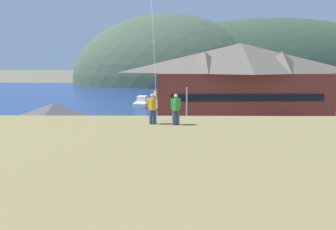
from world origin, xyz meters
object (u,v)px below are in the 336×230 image
parked_car_mid_row_center (207,141)px  parked_car_back_row_right (276,136)px  storage_shed_near_lot (56,127)px  harbor_lodge (239,80)px  parked_car_front_row_red (128,161)px  parked_car_corner_spot (153,137)px  parked_car_lone_by_shed (226,161)px  person_companion (176,108)px  moored_boat_wharfside (143,102)px  wharf_dock (160,105)px  person_kite_flyer (153,107)px  parking_light_pole (187,109)px  parked_car_front_row_end (320,159)px

parked_car_mid_row_center → parked_car_back_row_right: bearing=13.5°
storage_shed_near_lot → harbor_lodge: bearing=38.1°
parked_car_front_row_red → parked_car_corner_spot: 7.74m
parked_car_mid_row_center → parked_car_front_row_red: bearing=-139.7°
parked_car_lone_by_shed → parked_car_back_row_right: 10.87m
parked_car_lone_by_shed → person_companion: person_companion is taller
moored_boat_wharfside → parked_car_front_row_red: moored_boat_wharfside is taller
storage_shed_near_lot → parked_car_mid_row_center: size_ratio=1.82×
wharf_dock → parked_car_corner_spot: (0.49, -28.42, 0.71)m
wharf_dock → parked_car_mid_row_center: size_ratio=3.21×
parked_car_back_row_right → person_kite_flyer: size_ratio=2.31×
parked_car_back_row_right → moored_boat_wharfside: bearing=122.1°
harbor_lodge → parked_car_back_row_right: (0.83, -14.81, -5.41)m
parking_light_pole → moored_boat_wharfside: bearing=107.3°
storage_shed_near_lot → parked_car_front_row_end: size_ratio=1.83×
parked_car_front_row_end → parked_car_mid_row_center: 10.64m
parked_car_front_row_end → person_kite_flyer: 16.82m
moored_boat_wharfside → person_companion: (6.45, -44.01, 6.02)m
parked_car_front_row_end → storage_shed_near_lot: bearing=169.6°
parked_car_corner_spot → parked_car_back_row_right: bearing=2.5°
wharf_dock → parked_car_front_row_red: (-1.09, -35.99, 0.71)m
parked_car_front_row_end → parked_car_back_row_right: 7.58m
moored_boat_wharfside → parked_car_mid_row_center: moored_boat_wharfside is taller
parked_car_lone_by_shed → parked_car_front_row_end: same height
parking_light_pole → person_companion: person_companion is taller
wharf_dock → parking_light_pole: parking_light_pole is taller
parked_car_lone_by_shed → person_kite_flyer: (-5.69, -6.93, 5.69)m
storage_shed_near_lot → parked_car_mid_row_center: 15.66m
parked_car_corner_spot → parking_light_pole: (3.89, 3.52, 2.62)m
parked_car_mid_row_center → moored_boat_wharfside: bearing=108.0°
parked_car_front_row_red → parked_car_front_row_end: bearing=2.3°
parked_car_front_row_red → parked_car_lone_by_shed: size_ratio=0.98×
parked_car_mid_row_center → parked_car_corner_spot: bearing=167.1°
parked_car_lone_by_shed → parking_light_pole: 11.77m
person_companion → person_kite_flyer: bearing=171.6°
wharf_dock → parked_car_mid_row_center: parked_car_mid_row_center is taller
harbor_lodge → person_kite_flyer: (-11.98, -29.96, 0.29)m
parked_car_front_row_end → person_companion: bearing=-148.0°
parked_car_front_row_end → person_kite_flyer: person_kite_flyer is taller
parked_car_back_row_right → parking_light_pole: 10.66m
parked_car_front_row_red → parked_car_front_row_end: (16.43, 0.67, 0.00)m
moored_boat_wharfside → person_companion: size_ratio=4.77×
wharf_dock → parking_light_pole: (4.38, -24.90, 3.34)m
storage_shed_near_lot → parked_car_front_row_red: storage_shed_near_lot is taller
harbor_lodge → parked_car_front_row_red: 27.73m
moored_boat_wharfside → parked_car_mid_row_center: 32.18m
harbor_lodge → parked_car_lone_by_shed: 24.47m
parked_car_corner_spot → parked_car_lone_by_shed: bearing=-48.7°
parked_car_front_row_red → parked_car_mid_row_center: bearing=40.3°
parked_car_front_row_end → parked_car_mid_row_center: (-9.06, 5.58, 0.00)m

